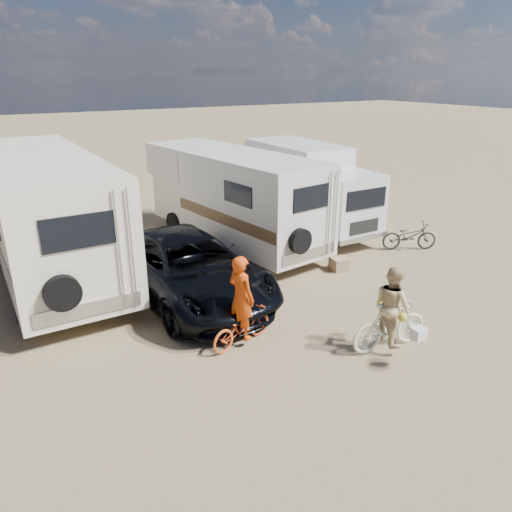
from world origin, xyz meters
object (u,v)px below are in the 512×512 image
box_truck (310,189)px  rider_man (241,305)px  rider_woman (391,312)px  bike_man (242,326)px  dark_suv (189,268)px  crate (339,264)px  bike_parked (409,236)px  rv_left (47,218)px  rv_main (233,200)px  bike_woman (390,325)px  cooler (223,314)px

box_truck → rider_man: 8.67m
rider_woman → bike_man: bearing=62.7°
box_truck → rider_woman: 8.59m
dark_suv → crate: dark_suv is taller
bike_parked → box_truck: bearing=52.2°
box_truck → bike_man: size_ratio=3.68×
dark_suv → crate: bearing=-10.0°
rider_man → crate: (4.64, 2.22, -0.76)m
rv_left → crate: bearing=-28.6°
rv_main → bike_woman: (-0.37, -7.77, -1.03)m
dark_suv → crate: size_ratio=12.52×
rv_left → cooler: 6.15m
rider_man → crate: size_ratio=3.96×
bike_woman → rider_man: 3.23m
dark_suv → rider_man: 2.83m
dark_suv → rider_man: bearing=-92.5°
rv_left → rider_woman: (5.49, -8.04, -0.90)m
box_truck → bike_man: (-6.26, -5.97, -1.14)m
rv_left → bike_man: size_ratio=5.35×
box_truck → rider_man: bearing=-135.9°
crate → bike_parked: bearing=3.8°
dark_suv → rv_left: bearing=127.1°
bike_woman → cooler: (-2.59, 2.84, -0.32)m
dark_suv → box_truck: bearing=24.1°
rider_man → rider_woman: bearing=-138.2°
rider_woman → crate: bearing=-19.4°
rv_main → crate: bearing=-74.0°
box_truck → rider_woman: bearing=-114.4°
dark_suv → bike_parked: dark_suv is taller
bike_parked → crate: 3.22m
bike_man → rider_woman: (2.65, -1.80, 0.44)m
box_truck → bike_parked: 4.02m
dark_suv → rider_woman: rider_woman is taller
bike_woman → cooler: 3.85m
rider_man → cooler: 1.26m
rv_left → rider_man: 6.90m
bike_woman → bike_parked: bearing=-43.9°
rider_woman → cooler: 3.89m
rv_main → cooler: rv_main is taller
rider_man → cooler: bearing=-17.6°
cooler → dark_suv: bearing=116.4°
rv_left → box_truck: 9.11m
bike_man → crate: bike_man is taller
bike_man → bike_parked: (7.84, 2.44, 0.05)m
rv_main → crate: 4.31m
bike_parked → cooler: size_ratio=3.05×
rv_left → bike_woman: bearing=-56.0°
rv_left → bike_woman: 9.81m
dark_suv → bike_man: 2.85m
rv_main → rider_man: rv_main is taller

